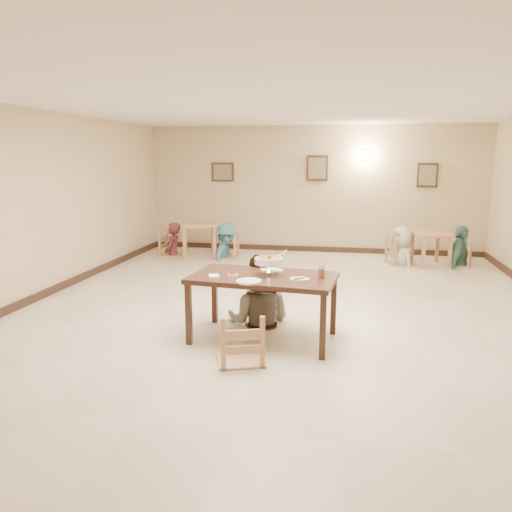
% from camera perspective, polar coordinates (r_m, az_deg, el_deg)
% --- Properties ---
extents(floor, '(10.00, 10.00, 0.00)m').
position_cam_1_polar(floor, '(7.43, 3.33, -6.39)').
color(floor, beige).
rests_on(floor, ground).
extents(ceiling, '(10.00, 10.00, 0.00)m').
position_cam_1_polar(ceiling, '(7.13, 3.62, 17.27)').
color(ceiling, white).
rests_on(ceiling, wall_back).
extents(wall_back, '(10.00, 0.00, 10.00)m').
position_cam_1_polar(wall_back, '(12.09, 6.49, 7.57)').
color(wall_back, beige).
rests_on(wall_back, floor).
extents(wall_front, '(10.00, 0.00, 10.00)m').
position_cam_1_polar(wall_front, '(2.34, -12.34, -7.49)').
color(wall_front, beige).
rests_on(wall_front, floor).
extents(wall_left, '(0.00, 10.00, 10.00)m').
position_cam_1_polar(wall_left, '(8.59, -24.15, 5.25)').
color(wall_left, beige).
rests_on(wall_left, floor).
extents(baseboard_back, '(8.00, 0.06, 0.12)m').
position_cam_1_polar(baseboard_back, '(12.23, 6.33, 0.82)').
color(baseboard_back, '#321E16').
rests_on(baseboard_back, floor).
extents(baseboard_left, '(0.06, 10.00, 0.12)m').
position_cam_1_polar(baseboard_left, '(8.82, -23.25, -4.08)').
color(baseboard_left, '#321E16').
rests_on(baseboard_left, floor).
extents(picture_a, '(0.55, 0.04, 0.45)m').
position_cam_1_polar(picture_a, '(12.38, -3.83, 9.56)').
color(picture_a, '#3D2515').
rests_on(picture_a, wall_back).
extents(picture_b, '(0.50, 0.04, 0.60)m').
position_cam_1_polar(picture_b, '(12.02, 7.01, 9.93)').
color(picture_b, '#3D2515').
rests_on(picture_b, wall_back).
extents(picture_c, '(0.45, 0.04, 0.55)m').
position_cam_1_polar(picture_c, '(12.12, 19.01, 8.71)').
color(picture_c, '#3D2515').
rests_on(picture_c, wall_back).
extents(wall_sconce, '(0.16, 0.05, 0.22)m').
position_cam_1_polar(wall_sconce, '(12.00, 12.39, 11.19)').
color(wall_sconce, '#FFD88C').
rests_on(wall_sconce, wall_back).
extents(main_table, '(1.84, 1.16, 0.82)m').
position_cam_1_polar(main_table, '(6.14, 0.84, -2.97)').
color(main_table, '#3D2118').
rests_on(main_table, floor).
extents(chair_far, '(0.42, 0.42, 0.89)m').
position_cam_1_polar(chair_far, '(6.91, 0.85, -3.93)').
color(chair_far, tan).
rests_on(chair_far, floor).
extents(chair_near, '(0.51, 0.51, 1.09)m').
position_cam_1_polar(chair_near, '(5.53, -1.85, -6.69)').
color(chair_near, tan).
rests_on(chair_near, floor).
extents(main_diner, '(0.97, 0.78, 1.92)m').
position_cam_1_polar(main_diner, '(6.72, 0.36, 0.17)').
color(main_diner, gray).
rests_on(main_diner, floor).
extents(curry_warmer, '(0.38, 0.34, 0.31)m').
position_cam_1_polar(curry_warmer, '(6.09, 1.46, -0.58)').
color(curry_warmer, silver).
rests_on(curry_warmer, main_table).
extents(rice_plate_far, '(0.29, 0.29, 0.07)m').
position_cam_1_polar(rice_plate_far, '(6.35, 1.80, -1.62)').
color(rice_plate_far, white).
rests_on(rice_plate_far, main_table).
extents(rice_plate_near, '(0.30, 0.30, 0.07)m').
position_cam_1_polar(rice_plate_near, '(5.78, -0.81, -2.88)').
color(rice_plate_near, white).
rests_on(rice_plate_near, main_table).
extents(fried_plate, '(0.23, 0.23, 0.05)m').
position_cam_1_polar(fried_plate, '(5.91, 4.98, -2.59)').
color(fried_plate, white).
rests_on(fried_plate, main_table).
extents(chili_dish, '(0.12, 0.12, 0.03)m').
position_cam_1_polar(chili_dish, '(6.13, -2.66, -2.11)').
color(chili_dish, white).
rests_on(chili_dish, main_table).
extents(napkin_cutlery, '(0.19, 0.26, 0.03)m').
position_cam_1_polar(napkin_cutlery, '(6.03, -4.79, -2.34)').
color(napkin_cutlery, white).
rests_on(napkin_cutlery, main_table).
extents(drink_glass, '(0.08, 0.08, 0.15)m').
position_cam_1_polar(drink_glass, '(6.04, 7.48, -1.83)').
color(drink_glass, white).
rests_on(drink_glass, main_table).
extents(bg_table_left, '(1.00, 1.00, 0.78)m').
position_cam_1_polar(bg_table_left, '(11.45, -6.52, 3.08)').
color(bg_table_left, tan).
rests_on(bg_table_left, floor).
extents(bg_table_right, '(0.86, 0.86, 0.69)m').
position_cam_1_polar(bg_table_right, '(11.14, 19.41, 1.82)').
color(bg_table_right, tan).
rests_on(bg_table_right, floor).
extents(bg_chair_ll, '(0.51, 0.51, 1.09)m').
position_cam_1_polar(bg_chair_ll, '(11.70, -9.53, 2.67)').
color(bg_chair_ll, tan).
rests_on(bg_chair_ll, floor).
extents(bg_chair_lr, '(0.50, 0.50, 1.07)m').
position_cam_1_polar(bg_chair_lr, '(11.24, -3.40, 2.39)').
color(bg_chair_lr, tan).
rests_on(bg_chair_lr, floor).
extents(bg_chair_rl, '(0.51, 0.51, 1.09)m').
position_cam_1_polar(bg_chair_rl, '(11.08, 16.31, 1.89)').
color(bg_chair_rl, tan).
rests_on(bg_chair_rl, floor).
extents(bg_chair_rr, '(0.44, 0.44, 0.94)m').
position_cam_1_polar(bg_chair_rr, '(11.33, 22.32, 1.32)').
color(bg_chair_rr, tan).
rests_on(bg_chair_rr, floor).
extents(bg_diner_a, '(0.38, 0.57, 1.55)m').
position_cam_1_polar(bg_diner_a, '(11.67, -9.56, 3.78)').
color(bg_diner_a, maroon).
rests_on(bg_diner_a, floor).
extents(bg_diner_b, '(0.72, 1.10, 1.61)m').
position_cam_1_polar(bg_diner_b, '(11.20, -3.41, 3.77)').
color(bg_diner_b, teal).
rests_on(bg_diner_b, floor).
extents(bg_diner_c, '(0.85, 0.95, 1.63)m').
position_cam_1_polar(bg_diner_c, '(11.05, 16.38, 3.28)').
color(bg_diner_c, silver).
rests_on(bg_diner_c, floor).
extents(bg_diner_d, '(0.77, 1.08, 1.70)m').
position_cam_1_polar(bg_diner_d, '(11.28, 22.47, 3.24)').
color(bg_diner_d, '#48827A').
rests_on(bg_diner_d, floor).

